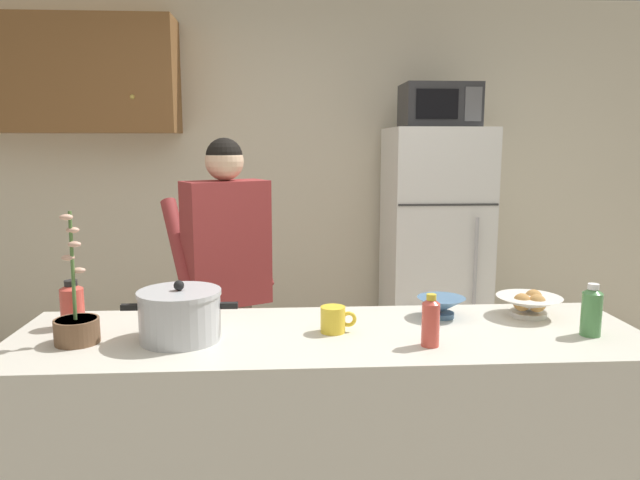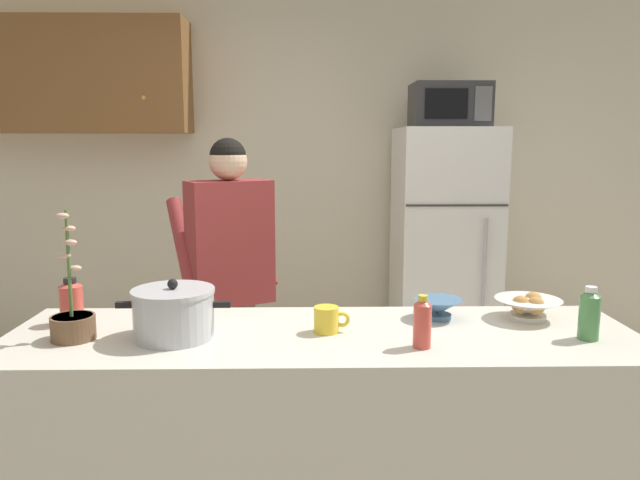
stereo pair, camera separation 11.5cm
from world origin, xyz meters
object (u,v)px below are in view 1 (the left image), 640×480
object	(u,v)px
bread_bowl	(529,304)
bottle_near_edge	(431,321)
person_near_pot	(226,261)
bottle_far_corner	(72,304)
bottle_mid_counter	(592,310)
refrigerator	(434,255)
potted_orchid	(77,324)
cooking_pot	(180,315)
coffee_mug	(334,319)
microwave	(439,106)
empty_bowl	(441,306)

from	to	relation	value
bread_bowl	bottle_near_edge	bearing A→B (deg)	-146.38
person_near_pot	bottle_far_corner	bearing A→B (deg)	-122.14
bread_bowl	bottle_far_corner	distance (m)	1.75
bottle_mid_counter	refrigerator	bearing A→B (deg)	92.02
bottle_far_corner	bottle_near_edge	bearing A→B (deg)	-12.64
bottle_mid_counter	bread_bowl	bearing A→B (deg)	116.94
refrigerator	bottle_near_edge	world-z (taller)	refrigerator
bottle_mid_counter	potted_orchid	world-z (taller)	potted_orchid
bread_bowl	bottle_near_edge	distance (m)	0.57
cooking_pot	coffee_mug	world-z (taller)	cooking_pot
person_near_pot	bottle_near_edge	size ratio (longest dim) A/B	9.03
person_near_pot	potted_orchid	distance (m)	1.05
bread_bowl	bottle_far_corner	bearing A→B (deg)	-179.04
refrigerator	person_near_pot	world-z (taller)	refrigerator
microwave	cooking_pot	world-z (taller)	microwave
microwave	cooking_pot	distance (m)	2.47
coffee_mug	empty_bowl	xyz separation A→B (m)	(0.44, 0.16, -0.00)
bottle_mid_counter	bottle_far_corner	bearing A→B (deg)	173.53
person_near_pot	bottle_near_edge	bearing A→B (deg)	-53.87
cooking_pot	bottle_far_corner	xyz separation A→B (m)	(-0.42, 0.17, -0.00)
cooking_pot	empty_bowl	xyz separation A→B (m)	(0.98, 0.21, -0.04)
refrigerator	empty_bowl	distance (m)	1.74
person_near_pot	cooking_pot	distance (m)	0.95
cooking_pot	bottle_far_corner	world-z (taller)	cooking_pot
person_near_pot	coffee_mug	world-z (taller)	person_near_pot
microwave	person_near_pot	world-z (taller)	microwave
person_near_pot	empty_bowl	xyz separation A→B (m)	(0.91, -0.74, -0.04)
microwave	bread_bowl	size ratio (longest dim) A/B	1.89
cooking_pot	bottle_near_edge	size ratio (longest dim) A/B	2.22
microwave	empty_bowl	xyz separation A→B (m)	(-0.40, -1.66, -0.87)
refrigerator	potted_orchid	size ratio (longest dim) A/B	3.74
cooking_pot	coffee_mug	size ratio (longest dim) A/B	3.05
microwave	empty_bowl	distance (m)	1.92
refrigerator	empty_bowl	size ratio (longest dim) A/B	8.99
bottle_mid_counter	bottle_far_corner	size ratio (longest dim) A/B	1.05
coffee_mug	potted_orchid	xyz separation A→B (m)	(-0.89, -0.06, 0.02)
microwave	bottle_far_corner	distance (m)	2.61
bread_bowl	microwave	bearing A→B (deg)	88.14
bread_bowl	bottle_far_corner	size ratio (longest dim) A/B	1.42
bottle_mid_counter	microwave	bearing A→B (deg)	92.04
microwave	bread_bowl	world-z (taller)	microwave
bottle_near_edge	bottle_mid_counter	world-z (taller)	bottle_mid_counter
refrigerator	potted_orchid	xyz separation A→B (m)	(-1.73, -1.90, 0.14)
bottle_near_edge	bottle_mid_counter	xyz separation A→B (m)	(0.60, 0.07, 0.00)
coffee_mug	bread_bowl	size ratio (longest dim) A/B	0.51
refrigerator	person_near_pot	size ratio (longest dim) A/B	1.05
microwave	potted_orchid	bearing A→B (deg)	-132.52
potted_orchid	person_near_pot	bearing A→B (deg)	66.58
empty_bowl	potted_orchid	size ratio (longest dim) A/B	0.42
coffee_mug	potted_orchid	bearing A→B (deg)	-176.05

